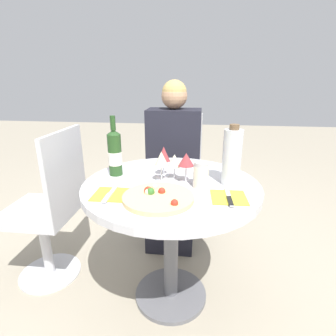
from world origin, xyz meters
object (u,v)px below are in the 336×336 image
(seated_diner, at_px, (173,173))
(wine_bottle, at_px, (115,153))
(chair_behind_diner, at_px, (175,175))
(chair_empty_side, at_px, (51,211))
(pizza_large, at_px, (158,197))
(dining_table, at_px, (171,207))
(tall_carafe, at_px, (232,157))

(seated_diner, bearing_deg, wine_bottle, 65.52)
(wine_bottle, bearing_deg, chair_behind_diner, 70.47)
(wine_bottle, bearing_deg, chair_empty_side, 179.13)
(seated_diner, relative_size, pizza_large, 3.90)
(seated_diner, height_order, wine_bottle, seated_diner)
(dining_table, distance_m, chair_behind_diner, 0.79)
(pizza_large, bearing_deg, chair_empty_side, 157.49)
(tall_carafe, bearing_deg, chair_behind_diner, 114.34)
(tall_carafe, bearing_deg, pizza_large, -145.65)
(pizza_large, height_order, tall_carafe, tall_carafe)
(chair_behind_diner, bearing_deg, tall_carafe, 114.34)
(seated_diner, distance_m, tall_carafe, 0.76)
(chair_behind_diner, bearing_deg, seated_diner, 90.00)
(wine_bottle, xyz_separation_m, tall_carafe, (0.59, -0.06, 0.02))
(chair_behind_diner, height_order, seated_diner, seated_diner)
(chair_behind_diner, xyz_separation_m, pizza_large, (0.02, -0.98, 0.26))
(dining_table, relative_size, chair_empty_side, 0.93)
(pizza_large, relative_size, wine_bottle, 0.97)
(chair_behind_diner, bearing_deg, pizza_large, 91.28)
(seated_diner, distance_m, pizza_large, 0.84)
(dining_table, relative_size, tall_carafe, 2.99)
(chair_empty_side, height_order, pizza_large, chair_empty_side)
(chair_empty_side, relative_size, pizza_large, 3.07)
(chair_behind_diner, relative_size, seated_diner, 0.79)
(tall_carafe, bearing_deg, seated_diner, 119.61)
(seated_diner, relative_size, tall_carafe, 4.08)
(pizza_large, relative_size, tall_carafe, 1.05)
(dining_table, height_order, chair_behind_diner, chair_behind_diner)
(seated_diner, xyz_separation_m, chair_empty_side, (-0.66, -0.54, -0.07))
(seated_diner, xyz_separation_m, tall_carafe, (0.34, -0.60, 0.32))
(chair_behind_diner, distance_m, tall_carafe, 0.92)
(tall_carafe, bearing_deg, dining_table, -175.28)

